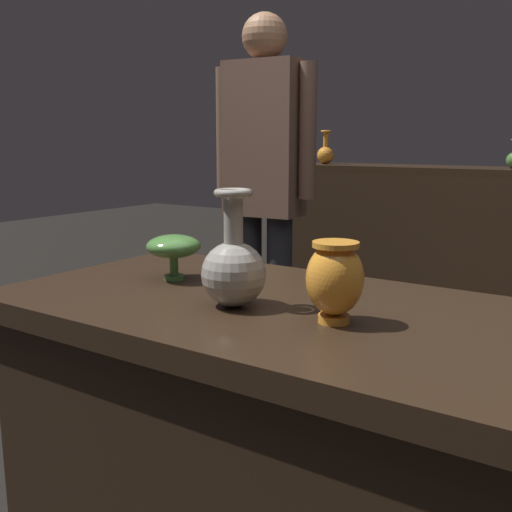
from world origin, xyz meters
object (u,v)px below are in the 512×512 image
vase_tall_behind (174,247)px  shelf_vase_far_left (326,153)px  vase_left_accent (335,279)px  visitor_near_left (264,179)px  vase_centerpiece (234,268)px

vase_tall_behind → shelf_vase_far_left: (-0.72, 2.14, 0.18)m
shelf_vase_far_left → vase_left_accent: bearing=-61.8°
vase_tall_behind → visitor_near_left: (-0.47, 1.11, 0.09)m
vase_centerpiece → vase_tall_behind: size_ratio=1.82×
vase_centerpiece → shelf_vase_far_left: size_ratio=1.22×
vase_centerpiece → visitor_near_left: bearing=121.0°
vase_tall_behind → visitor_near_left: visitor_near_left is taller
vase_centerpiece → vase_left_accent: size_ratio=1.57×
vase_tall_behind → shelf_vase_far_left: bearing=108.7°
vase_centerpiece → vase_tall_behind: 0.28m
visitor_near_left → vase_centerpiece: bearing=116.2°
shelf_vase_far_left → visitor_near_left: bearing=-76.3°
vase_centerpiece → vase_tall_behind: (-0.26, 0.11, -0.00)m
vase_centerpiece → vase_left_accent: 0.22m
vase_tall_behind → vase_left_accent: vase_left_accent is taller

